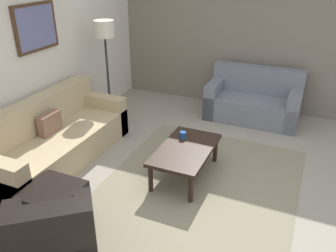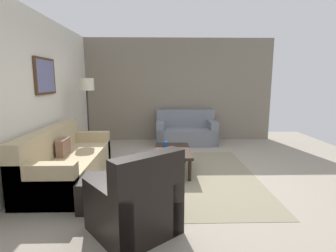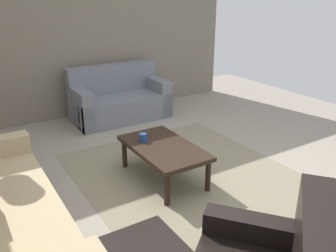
# 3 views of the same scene
# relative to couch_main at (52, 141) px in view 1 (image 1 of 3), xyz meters

# --- Properties ---
(ground_plane) EXTENTS (8.00, 8.00, 0.00)m
(ground_plane) POSITION_rel_couch_main_xyz_m (0.09, -2.10, -0.30)
(ground_plane) COLOR gray
(rear_partition) EXTENTS (6.00, 0.12, 2.80)m
(rear_partition) POSITION_rel_couch_main_xyz_m (0.09, 0.50, 1.10)
(rear_partition) COLOR silver
(rear_partition) RESTS_ON ground_plane
(stone_feature_panel) EXTENTS (0.12, 5.20, 2.80)m
(stone_feature_panel) POSITION_rel_couch_main_xyz_m (3.09, -2.10, 1.10)
(stone_feature_panel) COLOR slate
(stone_feature_panel) RESTS_ON ground_plane
(area_rug) EXTENTS (3.08, 2.34, 0.01)m
(area_rug) POSITION_rel_couch_main_xyz_m (0.09, -2.10, -0.29)
(area_rug) COLOR gray
(area_rug) RESTS_ON ground_plane
(couch_main) EXTENTS (2.29, 0.89, 0.88)m
(couch_main) POSITION_rel_couch_main_xyz_m (0.00, 0.00, 0.00)
(couch_main) COLOR tan
(couch_main) RESTS_ON ground_plane
(couch_loveseat) EXTENTS (0.80, 1.56, 0.88)m
(couch_loveseat) POSITION_rel_couch_main_xyz_m (2.57, -2.29, 0.00)
(couch_loveseat) COLOR slate
(couch_loveseat) RESTS_ON ground_plane
(ottoman) EXTENTS (0.56, 0.56, 0.40)m
(ottoman) POSITION_rel_couch_main_xyz_m (-0.99, -0.85, -0.10)
(ottoman) COLOR black
(ottoman) RESTS_ON ground_plane
(coffee_table) EXTENTS (1.10, 0.64, 0.41)m
(coffee_table) POSITION_rel_couch_main_xyz_m (0.37, -1.84, 0.06)
(coffee_table) COLOR black
(coffee_table) RESTS_ON ground_plane
(cup) EXTENTS (0.09, 0.09, 0.09)m
(cup) POSITION_rel_couch_main_xyz_m (0.61, -1.71, 0.16)
(cup) COLOR #1E478C
(cup) RESTS_ON coffee_table
(lamp_standing) EXTENTS (0.32, 0.32, 1.71)m
(lamp_standing) POSITION_rel_couch_main_xyz_m (1.45, -0.03, 1.11)
(lamp_standing) COLOR black
(lamp_standing) RESTS_ON ground_plane
(framed_artwork) EXTENTS (0.76, 0.04, 0.63)m
(framed_artwork) POSITION_rel_couch_main_xyz_m (0.46, 0.41, 1.44)
(framed_artwork) COLOR #472D1C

